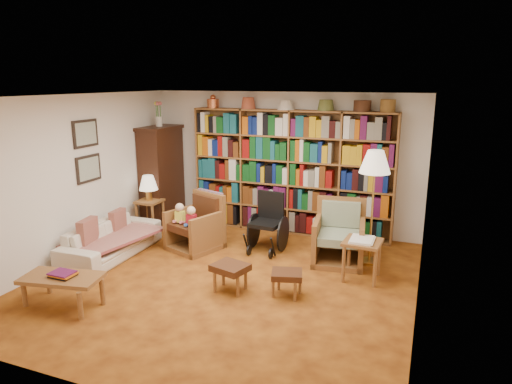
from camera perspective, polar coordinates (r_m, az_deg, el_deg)
The scene contains 23 objects.
floor at distance 6.45m, azimuth -3.85°, elevation -10.95°, with size 5.00×5.00×0.00m, color #AE621A.
ceiling at distance 5.86m, azimuth -4.26°, elevation 11.83°, with size 5.00×5.00×0.00m, color white.
wall_back at distance 8.31m, azimuth 3.32°, elevation 3.77°, with size 5.00×5.00×0.00m, color white.
wall_front at distance 4.03m, azimuth -19.52°, elevation -8.15°, with size 5.00×5.00×0.00m, color white.
wall_left at distance 7.43m, azimuth -21.77°, elevation 1.58°, with size 5.00×5.00×0.00m, color white.
wall_right at distance 5.49m, azimuth 20.33°, elevation -2.40°, with size 5.00×5.00×0.00m, color white.
bookshelf at distance 8.11m, azimuth 4.29°, elevation 2.93°, with size 3.60×0.30×2.42m.
curio_cabinet at distance 8.88m, azimuth -11.71°, elevation 2.21°, with size 0.50×0.95×2.40m.
framed_pictures at distance 7.57m, azimuth -20.37°, elevation 4.81°, with size 0.03×0.52×0.97m.
sofa at distance 7.53m, azimuth -17.63°, elevation -5.72°, with size 0.71×1.81×0.53m, color beige.
sofa_throw at distance 7.49m, azimuth -17.35°, elevation -5.52°, with size 0.80×1.50×0.04m, color #C1AC8D.
cushion_left at distance 7.81m, azimuth -16.89°, elevation -3.53°, with size 0.11×0.35×0.35m, color maroon.
cushion_right at distance 7.30m, azimuth -20.25°, elevation -5.00°, with size 0.13×0.40×0.40m, color maroon.
side_table_lamp at distance 8.46m, azimuth -13.14°, elevation -2.01°, with size 0.42×0.42×0.60m.
table_lamp at distance 8.35m, azimuth -13.31°, elevation 1.03°, with size 0.33×0.33×0.46m.
armchair_leather at distance 7.58m, azimuth -7.34°, elevation -4.16°, with size 0.97×0.96×0.92m.
armchair_sage at distance 7.10m, azimuth 10.47°, elevation -5.66°, with size 0.85×0.88×0.94m.
wheelchair at distance 7.42m, azimuth 1.51°, elevation -4.01°, with size 0.54×0.75×0.94m.
floor_lamp at distance 6.83m, azimuth 14.64°, elevation 3.10°, with size 0.46×0.46×1.72m.
side_table_papers at distance 6.48m, azimuth 13.14°, elevation -6.73°, with size 0.53×0.53×0.59m.
footstool_a at distance 6.03m, azimuth -3.25°, elevation -9.63°, with size 0.52×0.47×0.37m.
footstool_b at distance 5.92m, azimuth 3.88°, elevation -10.44°, with size 0.46×0.42×0.33m.
coffee_table at distance 6.11m, azimuth -23.08°, elevation -10.07°, with size 1.02×0.65×0.44m.
Camera 1 is at (2.51, -5.29, 2.71)m, focal length 32.00 mm.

